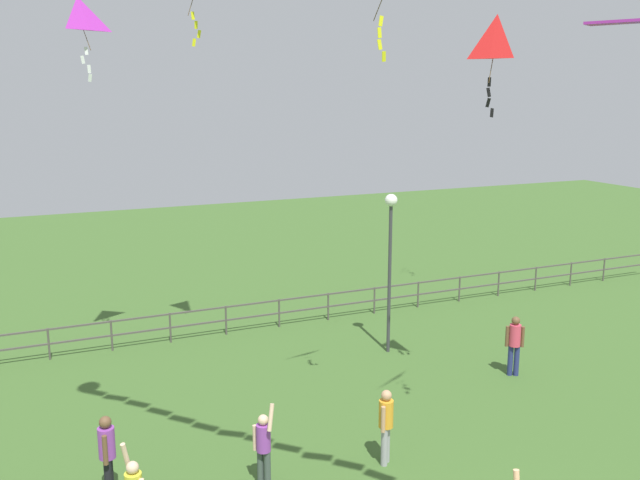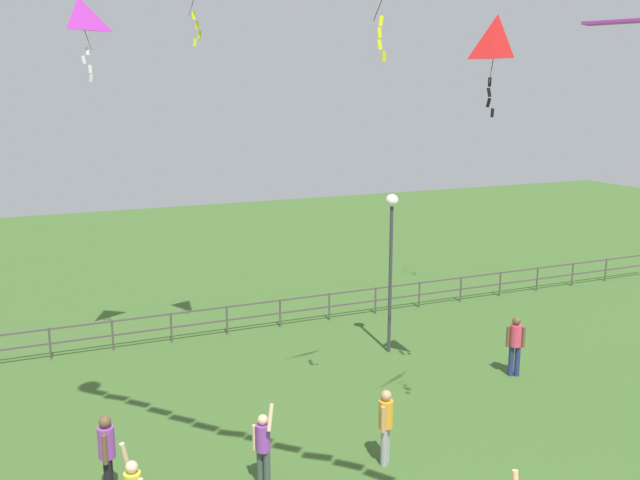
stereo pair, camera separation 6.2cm
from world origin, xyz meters
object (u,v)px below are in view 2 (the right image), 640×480
Objects in this scene: person_2 at (386,422)px; kite_3 at (80,19)px; person_0 at (263,445)px; person_5 at (515,342)px; lamppost at (391,240)px; kite_2 at (496,42)px; person_6 at (107,451)px.

kite_3 reaches higher than person_2.
person_0 is 1.07× the size of person_5.
kite_2 is at bearing -89.29° from lamppost.
person_2 is at bearing -57.87° from kite_3.
person_5 is at bearing -52.41° from lamppost.
kite_3 is (-2.16, 7.39, 8.47)m from person_0.
lamppost is at bearing 42.94° from person_0.
kite_3 is at bearing 154.16° from person_5.
person_5 is 8.09m from kite_2.
person_0 is 9.73m from kite_2.
person_5 is 14.09m from kite_3.
person_0 is at bearing -137.06° from lamppost.
lamppost is at bearing 127.59° from person_5.
lamppost reaches higher than person_0.
lamppost is 2.81× the size of person_6.
person_0 is 8.39m from person_5.
lamppost is 10.12m from kite_3.
person_0 is 1.06× the size of person_6.
kite_2 is (0.05, -4.32, 5.21)m from lamppost.
person_0 is (-5.78, -5.38, -2.52)m from lamppost.
lamppost is at bearing 60.19° from person_2.
kite_2 is (-2.20, -1.40, 7.66)m from person_5.
person_6 is (-5.40, 0.98, 0.04)m from person_2.
kite_3 reaches higher than lamppost.
person_6 is 11.54m from kite_2.
lamppost is at bearing -14.22° from kite_3.
person_6 is 0.78× the size of kite_2.
person_2 is at bearing -154.12° from person_5.
kite_2 is at bearing -38.38° from kite_3.
kite_2 is 10.22m from kite_3.
lamppost is 10.03m from person_6.
lamppost is 6.76m from kite_2.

